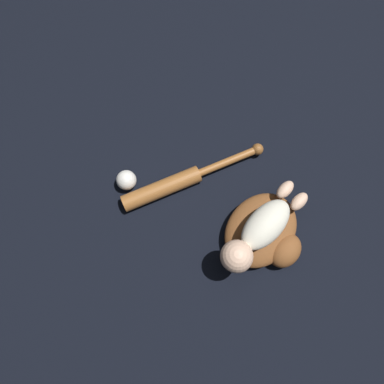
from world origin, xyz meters
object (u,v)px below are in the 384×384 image
at_px(baseball_glove, 265,233).
at_px(baby_figure, 258,233).
at_px(baseball_bat, 177,182).
at_px(baseball, 126,180).

bearing_deg(baseball_glove, baby_figure, -3.88).
bearing_deg(baseball_glove, baseball_bat, -56.44).
height_order(baseball_glove, baby_figure, baby_figure).
height_order(baseball_glove, baseball_bat, baseball_glove).
height_order(baby_figure, baseball_bat, baby_figure).
distance_m(baseball_bat, baseball, 0.18).
distance_m(baby_figure, baseball_bat, 0.36).
bearing_deg(baseball, baby_figure, 130.12).
distance_m(baseball_glove, baseball, 0.53).
relative_size(baseball_bat, baseball, 7.57).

